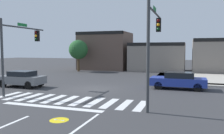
% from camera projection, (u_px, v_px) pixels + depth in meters
% --- Properties ---
extents(ground_plane, '(120.00, 120.00, 0.00)m').
position_uv_depth(ground_plane, '(93.00, 89.00, 19.91)').
color(ground_plane, '#353538').
extents(crosswalk_near, '(10.71, 2.80, 0.01)m').
position_uv_depth(crosswalk_near, '(67.00, 100.00, 15.66)').
color(crosswalk_near, silver).
rests_on(crosswalk_near, ground_plane).
extents(bike_detector_marking, '(0.94, 0.94, 0.01)m').
position_uv_depth(bike_detector_marking, '(59.00, 120.00, 11.20)').
color(bike_detector_marking, yellow).
rests_on(bike_detector_marking, ground_plane).
extents(curb_corner_northeast, '(10.00, 10.60, 0.15)m').
position_uv_depth(curb_corner_northeast, '(195.00, 79.00, 26.11)').
color(curb_corner_northeast, '#B2AA9E').
rests_on(curb_corner_northeast, ground_plane).
extents(storefront_row, '(24.71, 6.90, 6.31)m').
position_uv_depth(storefront_row, '(147.00, 54.00, 37.49)').
color(storefront_row, brown).
rests_on(storefront_row, ground_plane).
extents(traffic_signal_southwest, '(0.32, 5.06, 5.68)m').
position_uv_depth(traffic_signal_southwest, '(20.00, 44.00, 18.24)').
color(traffic_signal_southwest, '#383A3D').
rests_on(traffic_signal_southwest, ground_plane).
extents(traffic_signal_southeast, '(0.32, 5.14, 6.11)m').
position_uv_depth(traffic_signal_southeast, '(153.00, 36.00, 13.96)').
color(traffic_signal_southeast, '#383A3D').
rests_on(traffic_signal_southeast, ground_plane).
extents(car_gray, '(4.11, 1.89, 1.48)m').
position_uv_depth(car_gray, '(22.00, 79.00, 21.02)').
color(car_gray, slate).
rests_on(car_gray, ground_plane).
extents(car_blue, '(4.66, 1.91, 1.48)m').
position_uv_depth(car_blue, '(178.00, 80.00, 19.94)').
color(car_blue, '#23389E').
rests_on(car_blue, ground_plane).
extents(roadside_tree, '(2.98, 2.98, 4.89)m').
position_uv_depth(roadside_tree, '(78.00, 50.00, 35.58)').
color(roadside_tree, '#4C3823').
rests_on(roadside_tree, ground_plane).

